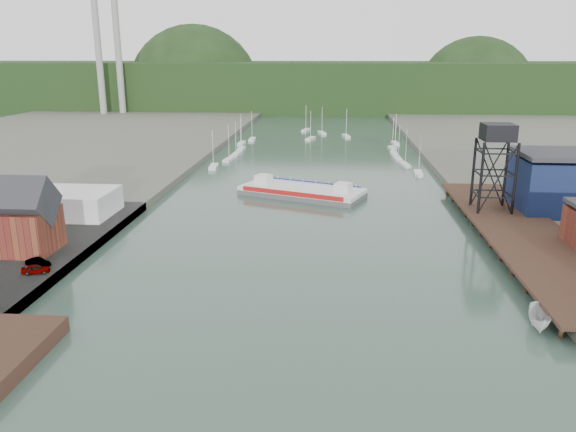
% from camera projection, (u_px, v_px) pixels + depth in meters
% --- Properties ---
extents(ground, '(600.00, 600.00, 0.00)m').
position_uv_depth(ground, '(271.00, 385.00, 53.14)').
color(ground, '#2C4439').
rests_on(ground, ground).
extents(east_pier, '(14.00, 70.00, 2.45)m').
position_uv_depth(east_pier, '(523.00, 232.00, 92.82)').
color(east_pier, black).
rests_on(east_pier, ground).
extents(harbor_building, '(12.20, 8.20, 8.90)m').
position_uv_depth(harbor_building, '(13.00, 222.00, 83.47)').
color(harbor_building, '#541A18').
rests_on(harbor_building, west_quay).
extents(white_shed, '(18.00, 12.00, 4.50)m').
position_uv_depth(white_shed, '(64.00, 203.00, 103.40)').
color(white_shed, silver).
rests_on(white_shed, west_quay).
extents(lift_tower, '(6.50, 6.50, 16.00)m').
position_uv_depth(lift_tower, '(498.00, 138.00, 101.62)').
color(lift_tower, black).
rests_on(lift_tower, east_pier).
extents(blue_shed, '(20.50, 14.50, 11.30)m').
position_uv_depth(blue_shed, '(572.00, 183.00, 104.74)').
color(blue_shed, '#0D1A3D').
rests_on(blue_shed, east_land).
extents(marina_sailboats, '(57.71, 92.65, 0.90)m').
position_uv_depth(marina_sailboats, '(317.00, 148.00, 185.65)').
color(marina_sailboats, silver).
rests_on(marina_sailboats, ground).
extents(smokestacks, '(11.20, 8.20, 60.00)m').
position_uv_depth(smokestacks, '(109.00, 55.00, 275.79)').
color(smokestacks, gray).
rests_on(smokestacks, ground).
extents(distant_hills, '(500.00, 120.00, 80.00)m').
position_uv_depth(distant_hills, '(319.00, 89.00, 339.19)').
color(distant_hills, black).
rests_on(distant_hills, ground).
extents(chain_ferry, '(28.89, 19.80, 3.86)m').
position_uv_depth(chain_ferry, '(302.00, 191.00, 123.90)').
color(chain_ferry, '#505053').
rests_on(chain_ferry, ground).
extents(motorboat, '(3.66, 6.42, 2.34)m').
position_uv_depth(motorboat, '(539.00, 319.00, 63.81)').
color(motorboat, silver).
rests_on(motorboat, ground).
extents(car_west_a, '(3.87, 2.41, 1.23)m').
position_uv_depth(car_west_a, '(36.00, 269.00, 75.84)').
color(car_west_a, '#999999').
rests_on(car_west_a, west_quay).
extents(car_west_b, '(3.79, 2.19, 1.18)m').
position_uv_depth(car_west_b, '(38.00, 262.00, 78.29)').
color(car_west_b, '#999999').
rests_on(car_west_b, west_quay).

